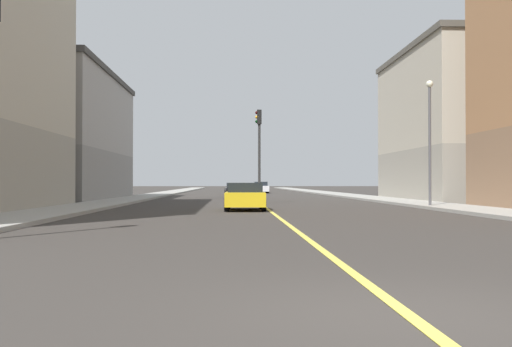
{
  "coord_description": "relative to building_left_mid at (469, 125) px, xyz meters",
  "views": [
    {
      "loc": [
        -1.77,
        -6.04,
        1.34
      ],
      "look_at": [
        0.41,
        48.59,
        2.12
      ],
      "focal_mm": 42.68,
      "sensor_mm": 36.0,
      "label": 1
    }
  ],
  "objects": [
    {
      "name": "sidewalk_right",
      "position": [
        -25.05,
        11.1,
        -5.48
      ],
      "size": [
        3.0,
        168.0,
        0.15
      ],
      "primitive_type": "cube",
      "color": "#9E9B93",
      "rests_on": "ground"
    },
    {
      "name": "car_orange",
      "position": [
        -16.98,
        22.27,
        -4.93
      ],
      "size": [
        1.87,
        4.36,
        1.27
      ],
      "color": "orange",
      "rests_on": "ground"
    },
    {
      "name": "sidewalk_left",
      "position": [
        -6.34,
        11.1,
        -5.48
      ],
      "size": [
        3.0,
        168.0,
        0.15
      ],
      "primitive_type": "cube",
      "color": "#9E9B93",
      "rests_on": "ground"
    },
    {
      "name": "building_right_midblock",
      "position": [
        -31.39,
        2.78,
        -0.71
      ],
      "size": [
        9.99,
        19.24,
        9.68
      ],
      "color": "gray",
      "rests_on": "ground"
    },
    {
      "name": "car_white",
      "position": [
        -13.95,
        30.22,
        -4.87
      ],
      "size": [
        1.88,
        4.56,
        1.39
      ],
      "color": "white",
      "rests_on": "ground"
    },
    {
      "name": "car_black",
      "position": [
        -17.15,
        8.54,
        -4.93
      ],
      "size": [
        1.95,
        4.38,
        1.29
      ],
      "color": "black",
      "rests_on": "ground"
    },
    {
      "name": "car_yellow",
      "position": [
        -16.83,
        -14.88,
        -4.92
      ],
      "size": [
        1.97,
        4.33,
        1.31
      ],
      "color": "gold",
      "rests_on": "ground"
    },
    {
      "name": "building_left_mid",
      "position": [
        0.0,
        0.0,
        0.0
      ],
      "size": [
        9.99,
        16.27,
        11.09
      ],
      "color": "#9D9688",
      "rests_on": "ground"
    },
    {
      "name": "traffic_light_median_far",
      "position": [
        -15.75,
        -5.66,
        -1.72
      ],
      "size": [
        0.4,
        0.32,
        5.91
      ],
      "color": "#2D2D2D",
      "rests_on": "ground"
    },
    {
      "name": "ground_plane",
      "position": [
        -15.7,
        -37.9,
        -5.56
      ],
      "size": [
        400.0,
        400.0,
        0.0
      ],
      "primitive_type": "plane",
      "color": "#36322E",
      "rests_on": "ground"
    },
    {
      "name": "lane_center_stripe",
      "position": [
        -15.7,
        11.1,
        -5.55
      ],
      "size": [
        0.16,
        154.0,
        0.01
      ],
      "primitive_type": "cube",
      "color": "#E5D14C",
      "rests_on": "ground"
    },
    {
      "name": "street_lamp_left_near",
      "position": [
        -7.24,
        -12.96,
        -1.44
      ],
      "size": [
        0.36,
        0.36,
        6.46
      ],
      "color": "#4C4C51",
      "rests_on": "ground"
    }
  ]
}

